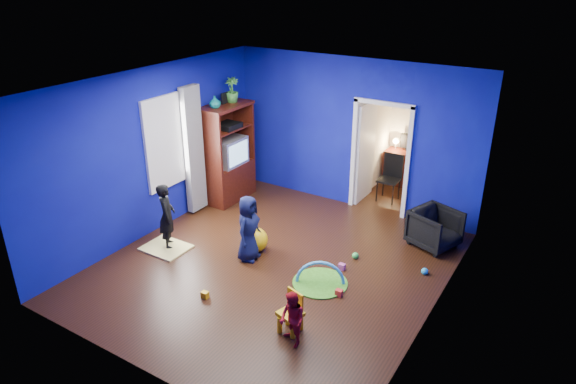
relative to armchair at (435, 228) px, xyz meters
The scene contains 33 objects.
floor 2.80m from the armchair, 134.90° to the right, with size 5.00×5.50×0.01m, color black.
ceiling 3.78m from the armchair, 134.90° to the right, with size 5.00×5.50×0.01m, color white.
wall_back 2.39m from the armchair, 158.26° to the left, with size 5.00×0.02×2.90m, color #0B0C80.
wall_front 5.23m from the armchair, 112.57° to the right, with size 5.00×0.02×2.90m, color #0B0C80.
wall_left 5.00m from the armchair, 156.19° to the right, with size 0.02×5.50×2.90m, color #0B0C80.
wall_right 2.33m from the armchair, 74.68° to the right, with size 0.02×5.50×2.90m, color #0B0C80.
alcove 2.33m from the armchair, 129.40° to the left, with size 1.00×1.75×2.50m, color silver, non-canonical shape.
armchair is the anchor object (origin of this frame).
child_black 4.51m from the armchair, 148.01° to the right, with size 0.42×0.27×1.15m, color black.
child_navy 3.15m from the armchair, 140.65° to the right, with size 0.54×0.35×1.11m, color #0F1838.
toddler_red 3.47m from the armchair, 102.66° to the right, with size 0.37×0.28×0.75m, color red.
vase 4.55m from the armchair, behind, with size 0.22×0.22×0.23m, color #0D5B6B.
potted_plant 4.56m from the armchair, behind, with size 0.27×0.27×0.48m, color #3C8C32.
tv_armoire 4.22m from the armchair, behind, with size 0.58×1.14×1.96m, color #3A1809.
crt_tv 4.19m from the armchair, behind, with size 0.46×0.70×0.54m, color silver.
yellow_blanket 4.57m from the armchair, 146.94° to the right, with size 0.75×0.60×0.03m, color #F2E07A.
hopper_ball 3.03m from the armchair, 144.91° to the right, with size 0.42×0.42×0.42m, color yellow.
kid_chair 3.32m from the armchair, 105.95° to the right, with size 0.28×0.28×0.50m, color yellow.
play_mat 2.32m from the armchair, 118.47° to the right, with size 0.83×0.83×0.02m, color green.
toy_arch 2.32m from the armchair, 118.47° to the right, with size 0.75×0.75×0.05m, color #3F8CD8.
window_left 4.89m from the armchair, 160.00° to the right, with size 0.03×0.95×1.55m, color white.
curtain 4.55m from the armchair, 166.15° to the right, with size 0.14×0.42×2.40m, color slate.
doorway 1.73m from the armchair, 150.12° to the left, with size 1.16×0.10×2.10m, color white.
study_desk 2.67m from the armchair, 120.70° to the left, with size 0.88×0.44×0.75m, color #3D140A.
desk_monitor 2.84m from the armchair, 119.43° to the left, with size 0.40×0.05×0.32m, color black.
desk_lamp 2.93m from the armchair, 124.90° to the left, with size 0.14×0.14×0.14m, color #FFD88C.
folding_chair 1.91m from the armchair, 135.62° to the left, with size 0.40×0.40×0.92m, color black.
book_shelf 3.24m from the armchair, 119.54° to the left, with size 0.88×0.24×0.04m, color white.
toy_0 2.29m from the armchair, 108.38° to the right, with size 0.10×0.08×0.10m, color red.
toy_1 0.99m from the armchair, 80.18° to the right, with size 0.11×0.11×0.11m, color #229AC6.
toy_2 3.99m from the armchair, 126.02° to the right, with size 0.10×0.08×0.10m, color #ECA80C.
toy_3 1.47m from the armchair, 131.40° to the right, with size 0.11×0.11×0.11m, color green.
toy_4 1.82m from the armchair, 123.48° to the right, with size 0.10×0.08×0.10m, color #BC4688.
Camera 1 is at (3.88, -5.85, 4.42)m, focal length 32.00 mm.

